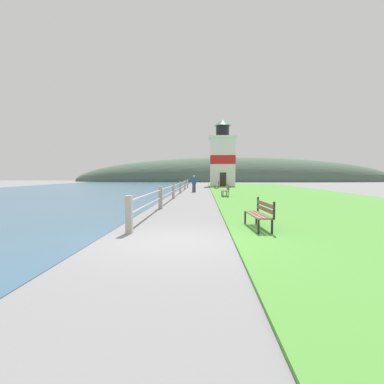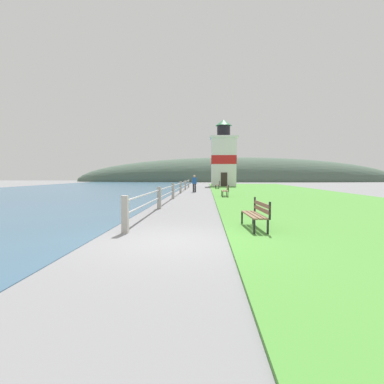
% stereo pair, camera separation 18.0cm
% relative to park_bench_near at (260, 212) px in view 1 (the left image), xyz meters
% --- Properties ---
extents(ground_plane, '(160.00, 160.00, 0.00)m').
position_rel_park_bench_near_xyz_m(ground_plane, '(-2.44, -1.64, -0.54)').
color(ground_plane, slate).
extents(grass_verge, '(12.00, 56.42, 0.06)m').
position_rel_park_bench_near_xyz_m(grass_verge, '(5.04, 17.17, -0.51)').
color(grass_verge, '#4C8E38').
rests_on(grass_verge, ground_plane).
extents(water_strip, '(24.00, 90.27, 0.01)m').
position_rel_park_bench_near_xyz_m(water_strip, '(-16.43, 17.17, -0.53)').
color(water_strip, '#385B75').
rests_on(water_strip, ground_plane).
extents(seawall_railing, '(0.18, 31.15, 1.08)m').
position_rel_park_bench_near_xyz_m(seawall_railing, '(-3.83, 14.85, 0.10)').
color(seawall_railing, '#A8A399').
rests_on(seawall_railing, ground_plane).
extents(park_bench_near, '(0.59, 1.84, 0.94)m').
position_rel_park_bench_near_xyz_m(park_bench_near, '(0.00, 0.00, 0.00)').
color(park_bench_near, brown).
rests_on(park_bench_near, ground_plane).
extents(park_bench_midway, '(0.49, 1.96, 0.94)m').
position_rel_park_bench_near_xyz_m(park_bench_midway, '(-0.03, 13.52, 0.00)').
color(park_bench_midway, brown).
rests_on(park_bench_midway, ground_plane).
extents(park_bench_far, '(0.58, 1.87, 0.94)m').
position_rel_park_bench_near_xyz_m(park_bench_far, '(-0.10, 26.31, 0.00)').
color(park_bench_far, brown).
rests_on(park_bench_far, ground_plane).
extents(lighthouse, '(3.98, 3.98, 9.65)m').
position_rel_park_bench_near_xyz_m(lighthouse, '(1.00, 34.90, 3.58)').
color(lighthouse, white).
rests_on(lighthouse, ground_plane).
extents(person_strolling, '(0.45, 0.33, 1.65)m').
position_rel_park_bench_near_xyz_m(person_strolling, '(-2.65, 19.72, 0.36)').
color(person_strolling, '#28282D').
rests_on(person_strolling, ground_plane).
extents(distant_hillside, '(80.00, 16.00, 12.00)m').
position_rel_park_bench_near_xyz_m(distant_hillside, '(5.56, 65.97, -0.54)').
color(distant_hillside, '#475B4C').
rests_on(distant_hillside, ground_plane).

